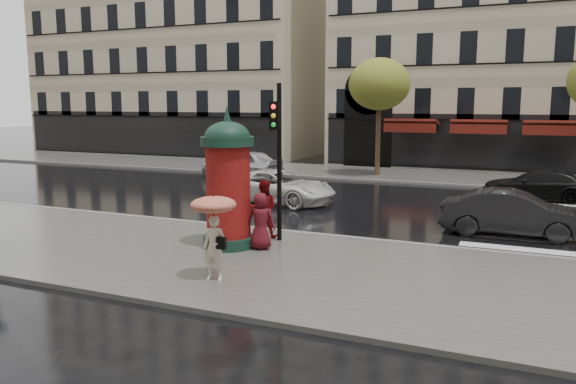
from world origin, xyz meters
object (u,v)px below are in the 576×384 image
at_px(car_silver, 501,211).
at_px(car_white, 278,187).
at_px(car_darkgrey, 514,213).
at_px(traffic_light, 278,147).
at_px(woman_umbrella, 214,223).
at_px(man_burgundy, 261,221).
at_px(car_far_silver, 242,163).
at_px(woman_red, 263,209).
at_px(car_black, 537,185).
at_px(morris_column, 228,180).

xyz_separation_m(car_silver, car_white, (-8.84, 1.58, 0.06)).
bearing_deg(car_darkgrey, traffic_light, 121.43).
xyz_separation_m(woman_umbrella, car_silver, (5.68, 8.75, -0.82)).
xyz_separation_m(woman_umbrella, car_white, (-3.16, 10.33, -0.75)).
xyz_separation_m(man_burgundy, car_white, (-2.89, 7.42, -0.22)).
xyz_separation_m(man_burgundy, car_far_silver, (-8.16, 14.02, -0.11)).
bearing_deg(car_silver, woman_umbrella, 140.66).
height_order(traffic_light, car_silver, traffic_light).
relative_size(traffic_light, car_darkgrey, 1.05).
distance_m(man_burgundy, car_far_silver, 16.23).
height_order(woman_red, traffic_light, traffic_light).
distance_m(woman_umbrella, car_darkgrey, 10.03).
xyz_separation_m(woman_red, traffic_light, (0.59, -0.24, 1.91)).
distance_m(car_darkgrey, car_far_silver, 17.09).
height_order(man_burgundy, traffic_light, traffic_light).
bearing_deg(car_darkgrey, car_black, -5.83).
bearing_deg(traffic_light, car_darkgrey, 32.09).
bearing_deg(car_silver, car_darkgrey, -159.61).
distance_m(woman_red, traffic_light, 2.01).
bearing_deg(woman_red, man_burgundy, 96.17).
distance_m(morris_column, traffic_light, 1.77).
bearing_deg(car_black, woman_umbrella, -24.29).
relative_size(woman_red, car_far_silver, 0.37).
xyz_separation_m(woman_umbrella, morris_column, (-1.21, 2.79, 0.59)).
height_order(man_burgundy, car_darkgrey, man_burgundy).
bearing_deg(car_darkgrey, woman_red, 117.67).
height_order(man_burgundy, morris_column, morris_column).
xyz_separation_m(man_burgundy, car_silver, (5.95, 5.84, -0.29)).
relative_size(woman_umbrella, car_white, 0.40).
bearing_deg(woman_umbrella, car_far_silver, 116.45).
bearing_deg(car_white, car_black, -54.73).
relative_size(man_burgundy, traffic_light, 0.35).
xyz_separation_m(car_darkgrey, car_white, (-9.25, 2.40, -0.03)).
relative_size(woman_red, car_white, 0.35).
relative_size(woman_red, man_burgundy, 1.11).
bearing_deg(car_black, morris_column, -32.79).
height_order(man_burgundy, car_white, man_burgundy).
height_order(car_darkgrey, car_black, car_darkgrey).
height_order(woman_red, car_darkgrey, woman_red).
bearing_deg(morris_column, car_white, 104.46).
bearing_deg(car_silver, woman_red, 118.61).
xyz_separation_m(woman_umbrella, traffic_light, (-0.22, 3.97, 1.46)).
distance_m(woman_red, car_far_silver, 14.83).
bearing_deg(car_far_silver, man_burgundy, 35.63).
relative_size(morris_column, car_black, 0.89).
relative_size(car_darkgrey, car_white, 0.88).
distance_m(traffic_light, car_white, 7.35).
bearing_deg(car_silver, man_burgundy, 128.12).
height_order(car_silver, car_black, car_black).
xyz_separation_m(woman_red, car_black, (7.60, 11.36, -0.35)).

